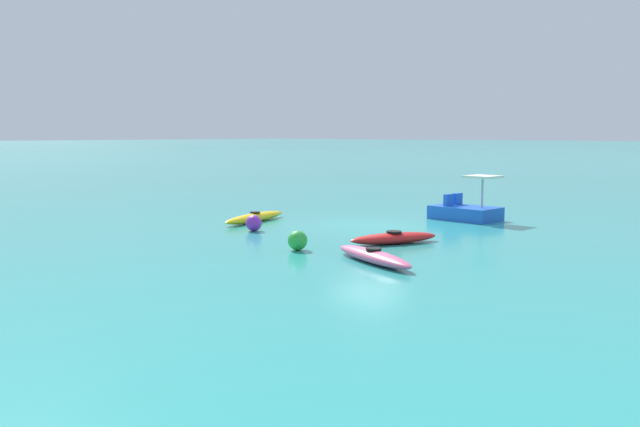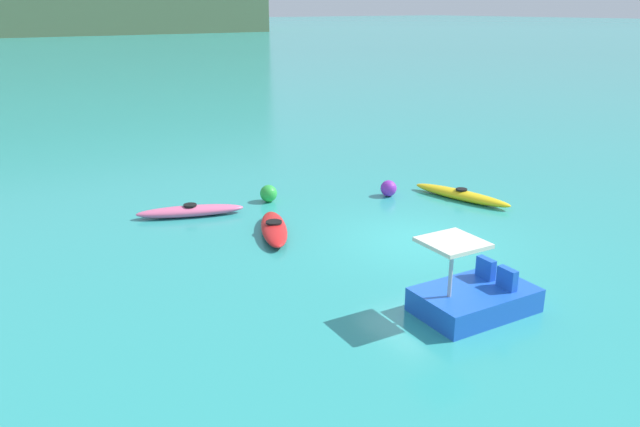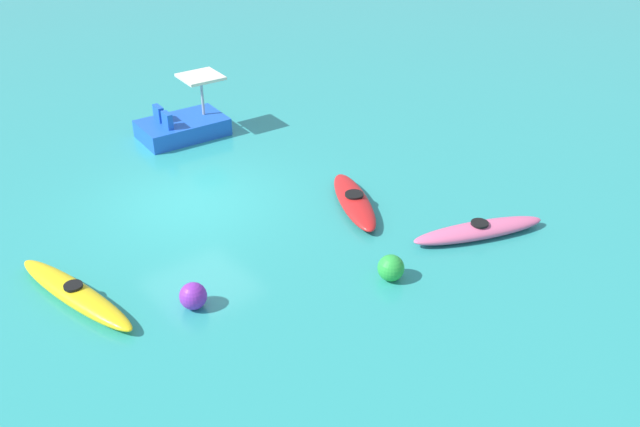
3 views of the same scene
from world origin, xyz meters
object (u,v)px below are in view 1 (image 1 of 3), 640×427
object	(u,v)px
kayak_pink	(374,256)
buoy_green	(298,240)
pedal_boat_blue	(466,211)
kayak_red	(394,238)
kayak_yellow	(255,217)
buoy_purple	(254,223)

from	to	relation	value
kayak_pink	buoy_green	world-z (taller)	buoy_green
pedal_boat_blue	buoy_green	distance (m)	8.87
pedal_boat_blue	buoy_green	xyz separation A→B (m)	(0.39, 8.86, -0.06)
kayak_red	pedal_boat_blue	world-z (taller)	pedal_boat_blue
kayak_red	kayak_yellow	world-z (taller)	same
kayak_pink	buoy_green	xyz separation A→B (m)	(2.64, -0.10, 0.11)
kayak_yellow	pedal_boat_blue	bearing A→B (deg)	-135.58
kayak_yellow	pedal_boat_blue	distance (m)	7.81
kayak_pink	kayak_yellow	bearing A→B (deg)	-24.09
buoy_purple	kayak_yellow	bearing A→B (deg)	-45.06
kayak_pink	pedal_boat_blue	distance (m)	9.24
kayak_pink	pedal_boat_blue	world-z (taller)	pedal_boat_blue
kayak_yellow	kayak_red	bearing A→B (deg)	173.42
kayak_pink	buoy_green	bearing A→B (deg)	-2.15
kayak_yellow	buoy_green	bearing A→B (deg)	146.76
kayak_pink	buoy_green	size ratio (longest dim) A/B	5.75
kayak_yellow	buoy_purple	bearing A→B (deg)	134.94
kayak_red	buoy_green	bearing A→B (deg)	62.17
kayak_yellow	kayak_pink	bearing A→B (deg)	155.91
kayak_pink	buoy_green	distance (m)	2.64
kayak_pink	kayak_red	bearing A→B (deg)	-65.57
kayak_red	kayak_yellow	xyz separation A→B (m)	(6.58, -0.76, -0.00)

